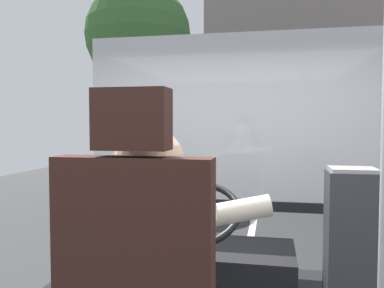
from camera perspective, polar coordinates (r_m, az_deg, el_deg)
ground at (r=10.67m, az=9.64°, el=-7.20°), size 18.00×44.00×0.06m
bus_driver at (r=1.46m, az=-5.37°, el=-16.42°), size 0.83×0.60×0.75m
steering_console at (r=2.69m, az=2.26°, el=-18.21°), size 1.10×1.02×0.87m
fare_box at (r=2.41m, az=21.95°, el=-14.63°), size 0.27×0.24×0.96m
windshield_panel at (r=3.34m, az=5.82°, el=0.39°), size 2.50×0.08×1.48m
street_tree at (r=11.49m, az=-7.75°, el=15.09°), size 2.92×2.92×5.76m
shop_building at (r=19.82m, az=22.67°, el=10.27°), size 13.19×5.83×8.89m
parked_car_green at (r=19.67m, az=24.29°, el=-0.75°), size 2.02×4.00×1.28m
parked_car_black at (r=24.14m, az=21.99°, el=0.11°), size 1.88×4.03×1.42m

